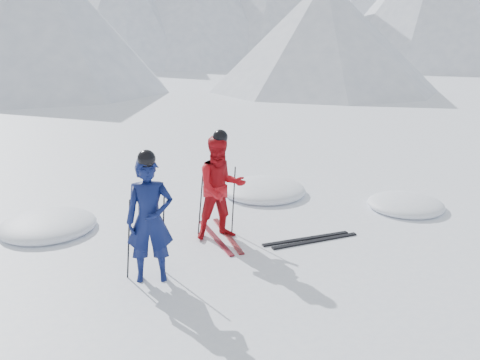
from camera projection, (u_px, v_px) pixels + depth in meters
name	position (u px, v px, depth m)	size (l,w,h in m)	color
ground	(325.00, 236.00, 9.29)	(160.00, 160.00, 0.00)	white
skier_blue	(150.00, 220.00, 7.43)	(0.69, 0.45, 1.90)	#0B1547
skier_red	(221.00, 188.00, 8.97)	(0.91, 0.71, 1.88)	#AD0D15
pole_blue_left	(129.00, 239.00, 7.55)	(0.02, 0.02, 1.27)	black
pole_blue_right	(163.00, 232.00, 7.84)	(0.02, 0.02, 1.27)	black
pole_red_left	(201.00, 203.00, 9.17)	(0.02, 0.02, 1.25)	black
pole_red_right	(234.00, 200.00, 9.30)	(0.02, 0.02, 1.25)	black
ski_worn_left	(215.00, 237.00, 9.19)	(0.09, 1.70, 0.03)	black
ski_worn_right	(228.00, 235.00, 9.27)	(0.09, 1.70, 0.03)	black
ski_loose_a	(306.00, 239.00, 9.13)	(0.09, 1.70, 0.03)	black
ski_loose_b	(315.00, 241.00, 9.03)	(0.09, 1.70, 0.03)	black
snow_lumps	(231.00, 208.00, 10.71)	(8.73, 3.75, 0.42)	white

